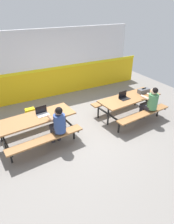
# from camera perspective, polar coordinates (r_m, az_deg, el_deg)

# --- Properties ---
(ground_plane) EXTENTS (10.00, 10.00, 0.02)m
(ground_plane) POSITION_cam_1_polar(r_m,az_deg,el_deg) (6.19, -0.05, -4.50)
(ground_plane) COLOR gray
(accent_backdrop) EXTENTS (8.00, 0.14, 2.60)m
(accent_backdrop) POSITION_cam_1_polar(r_m,az_deg,el_deg) (8.02, -9.88, 12.98)
(accent_backdrop) COLOR yellow
(accent_backdrop) RESTS_ON ground
(picnic_table_left) EXTENTS (2.15, 1.72, 0.74)m
(picnic_table_left) POSITION_cam_1_polar(r_m,az_deg,el_deg) (5.50, -14.46, -2.97)
(picnic_table_left) COLOR #9E6B3D
(picnic_table_left) RESTS_ON ground
(picnic_table_right) EXTENTS (2.15, 1.72, 0.74)m
(picnic_table_right) POSITION_cam_1_polar(r_m,az_deg,el_deg) (6.58, 12.04, 2.90)
(picnic_table_right) COLOR #9E6B3D
(picnic_table_right) RESTS_ON ground
(student_nearer) EXTENTS (0.39, 0.53, 1.21)m
(student_nearer) POSITION_cam_1_polar(r_m,az_deg,el_deg) (5.11, -8.21, -3.24)
(student_nearer) COLOR #2D2D38
(student_nearer) RESTS_ON ground
(student_further) EXTENTS (0.39, 0.53, 1.21)m
(student_further) POSITION_cam_1_polar(r_m,az_deg,el_deg) (6.44, 17.75, 2.77)
(student_further) COLOR #2D2D38
(student_further) RESTS_ON ground
(laptop_silver) EXTENTS (0.34, 0.25, 0.22)m
(laptop_silver) POSITION_cam_1_polar(r_m,az_deg,el_deg) (5.49, -12.68, -0.27)
(laptop_silver) COLOR silver
(laptop_silver) RESTS_ON picnic_table_left
(laptop_dark) EXTENTS (0.34, 0.25, 0.22)m
(laptop_dark) POSITION_cam_1_polar(r_m,az_deg,el_deg) (6.37, 10.52, 4.22)
(laptop_dark) COLOR black
(laptop_dark) RESTS_ON picnic_table_right
(toolbox_grey) EXTENTS (0.40, 0.18, 0.18)m
(toolbox_grey) POSITION_cam_1_polar(r_m,az_deg,el_deg) (6.92, 15.92, 5.84)
(toolbox_grey) COLOR #595B60
(toolbox_grey) RESTS_ON picnic_table_right
(backpack_dark) EXTENTS (0.30, 0.22, 0.44)m
(backpack_dark) POSITION_cam_1_polar(r_m,az_deg,el_deg) (6.67, -15.88, -0.77)
(backpack_dark) COLOR yellow
(backpack_dark) RESTS_ON ground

